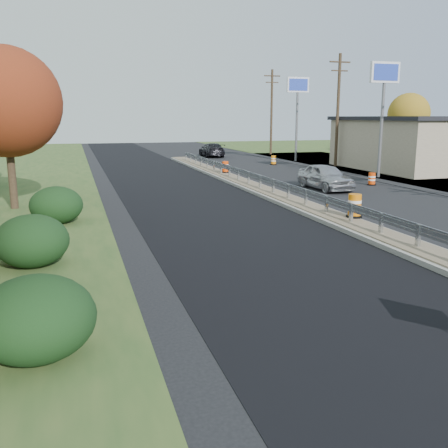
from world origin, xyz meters
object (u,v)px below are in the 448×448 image
object	(u,v)px
barrel_median_far	(225,167)
car_silver	(325,177)
car_dark_far	(212,150)
barrel_shoulder_near	(372,179)
barrel_median_mid	(355,206)
barrel_shoulder_far	(274,160)

from	to	relation	value
barrel_median_far	car_silver	world-z (taller)	car_silver
car_silver	car_dark_far	world-z (taller)	car_silver
barrel_median_far	barrel_shoulder_near	bearing A→B (deg)	-45.73
barrel_median_far	barrel_shoulder_near	distance (m)	10.57
barrel_median_mid	barrel_shoulder_far	distance (m)	25.27
barrel_median_mid	car_silver	bearing A→B (deg)	69.02
barrel_median_far	car_silver	size ratio (longest dim) A/B	0.19
car_dark_far	barrel_shoulder_far	bearing A→B (deg)	107.96
barrel_median_far	barrel_shoulder_far	xyz separation A→B (m)	(6.66, 7.02, -0.23)
barrel_shoulder_far	barrel_median_mid	bearing A→B (deg)	-104.79
barrel_median_mid	barrel_median_far	world-z (taller)	barrel_median_mid
barrel_shoulder_near	barrel_shoulder_far	xyz separation A→B (m)	(-0.72, 14.59, 0.02)
barrel_shoulder_far	car_dark_far	distance (m)	10.96
car_dark_far	barrel_shoulder_near	bearing A→B (deg)	100.80
barrel_median_far	barrel_shoulder_far	distance (m)	9.68
barrel_shoulder_near	car_dark_far	size ratio (longest dim) A/B	0.16
barrel_shoulder_near	car_silver	bearing A→B (deg)	-167.60
barrel_median_far	barrel_shoulder_near	size ratio (longest dim) A/B	1.05
barrel_median_mid	barrel_shoulder_near	bearing A→B (deg)	53.94
barrel_median_far	barrel_shoulder_near	xyz separation A→B (m)	(7.38, -7.57, -0.25)
barrel_shoulder_near	car_dark_far	xyz separation A→B (m)	(-3.61, 25.15, 0.36)
barrel_shoulder_far	car_dark_far	bearing A→B (deg)	105.33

